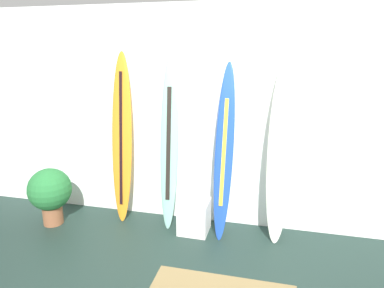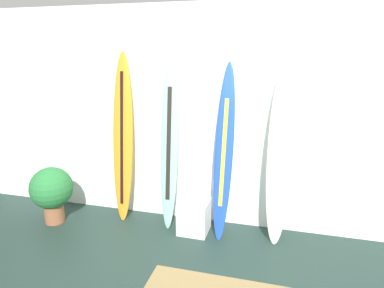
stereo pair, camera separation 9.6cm
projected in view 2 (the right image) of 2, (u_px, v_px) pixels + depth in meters
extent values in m
cube|color=#1F332D|center=(196.00, 278.00, 3.42)|extent=(8.00, 8.00, 0.04)
cube|color=white|center=(221.00, 119.00, 4.25)|extent=(7.20, 0.20, 2.80)
ellipsoid|color=orange|center=(123.00, 139.00, 4.37)|extent=(0.28, 0.33, 2.24)
cube|color=black|center=(122.00, 139.00, 4.33)|extent=(0.04, 0.21, 1.73)
cone|color=black|center=(124.00, 205.00, 4.55)|extent=(0.07, 0.08, 0.11)
ellipsoid|color=#8AC6B5|center=(169.00, 144.00, 4.18)|extent=(0.24, 0.38, 2.22)
cube|color=black|center=(169.00, 144.00, 4.14)|extent=(0.06, 0.21, 1.41)
ellipsoid|color=#224CB6|center=(224.00, 153.00, 3.97)|extent=(0.24, 0.49, 2.12)
cube|color=yellow|center=(224.00, 153.00, 3.94)|extent=(0.06, 0.27, 1.26)
cone|color=black|center=(220.00, 224.00, 4.07)|extent=(0.07, 0.09, 0.11)
ellipsoid|color=silver|center=(280.00, 154.00, 3.85)|extent=(0.30, 0.39, 2.16)
cone|color=black|center=(275.00, 228.00, 3.98)|extent=(0.07, 0.09, 0.11)
cube|color=white|center=(194.00, 216.00, 4.22)|extent=(0.37, 0.37, 0.41)
cylinder|color=brown|center=(54.00, 213.00, 4.49)|extent=(0.26, 0.26, 0.26)
sphere|color=#277337|center=(51.00, 188.00, 4.39)|extent=(0.55, 0.55, 0.55)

